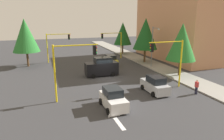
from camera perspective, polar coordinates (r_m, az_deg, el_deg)
The scene contains 18 objects.
ground_plane at distance 29.10m, azimuth -1.16°, elevation -2.51°, with size 120.00×120.00×0.00m, color #353538.
sidewalk_kerb at distance 37.75m, azimuth 11.77°, elevation 1.26°, with size 80.00×4.00×0.15m, color gray.
lane_arrow_near at distance 18.08m, azimuth 1.11°, elevation -13.52°, with size 2.40×1.10×1.10m.
apartment_block at distance 45.35m, azimuth 17.91°, elevation 11.37°, with size 20.73×9.30×13.17m.
traffic_signal_far_left at distance 43.16m, azimuth 0.25°, elevation 8.31°, with size 0.36×4.59×5.47m.
traffic_signal_far_right at distance 40.85m, azimuth -15.07°, elevation 7.53°, with size 0.36×4.59×5.53m.
traffic_signal_near_left at distance 25.35m, azimuth 15.55°, elevation 4.02°, with size 0.36×4.59×5.85m.
traffic_signal_near_right at distance 21.13m, azimuth -11.05°, elevation 2.40°, with size 0.36×4.59×5.92m.
street_lamp_curbside at distance 35.19m, azimuth 11.44°, elevation 7.40°, with size 2.15×0.28×7.00m.
tree_roadside_far at distance 48.15m, azimuth 3.02°, elevation 10.09°, with size 4.05×4.05×7.40m.
tree_roadside_mid at distance 39.28m, azimuth 9.28°, elevation 9.89°, with size 4.57×4.57×8.37m.
tree_roadside_near at distance 31.22m, azimuth 18.82°, elevation 7.37°, with size 4.21×4.21×7.70m.
tree_opposite_side at distance 38.69m, azimuth -22.96°, elevation 8.83°, with size 4.54×4.54×8.31m.
delivery_van_black at distance 30.52m, azimuth -2.87°, elevation 0.77°, with size 2.22×4.80×2.77m.
car_silver at distance 24.30m, azimuth 11.83°, elevation -4.07°, with size 4.10×2.02×1.98m.
car_white at distance 19.86m, azimuth 0.31°, elevation -8.02°, with size 3.84×2.05×1.98m.
car_yellow at distance 37.04m, azimuth -0.46°, elevation 2.62°, with size 3.84×2.07×1.98m.
pedestrian_crossing at distance 25.10m, azimuth 22.45°, elevation -4.26°, with size 0.40×0.24×1.70m.
Camera 1 is at (26.49, -8.54, 8.48)m, focal length 32.91 mm.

